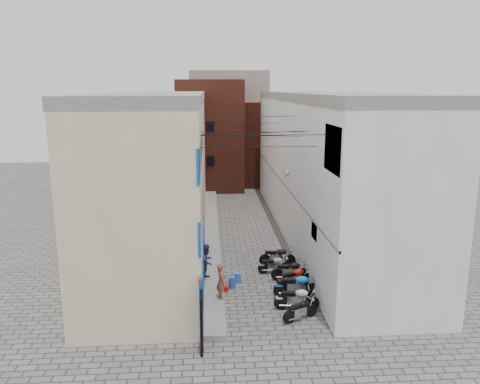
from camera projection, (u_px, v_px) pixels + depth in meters
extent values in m
plane|color=#5B5856|center=(269.00, 340.00, 17.57)|extent=(90.00, 90.00, 0.00)
cube|color=gray|center=(212.00, 233.00, 30.07)|extent=(0.90, 26.00, 0.25)
cube|color=beige|center=(163.00, 171.00, 28.98)|extent=(5.00, 26.00, 8.50)
cube|color=#E07E7E|center=(203.00, 174.00, 29.20)|extent=(0.10, 26.00, 0.80)
cube|color=#0B48A9|center=(203.00, 262.00, 21.90)|extent=(0.12, 10.20, 2.40)
cube|color=#0B48A9|center=(201.00, 178.00, 21.03)|extent=(0.10, 10.20, 4.00)
cube|color=gray|center=(161.00, 97.00, 28.01)|extent=(5.10, 26.00, 0.50)
cube|color=black|center=(202.00, 321.00, 16.78)|extent=(0.10, 1.20, 2.20)
cube|color=silver|center=(322.00, 169.00, 29.64)|extent=(5.00, 26.00, 8.50)
cube|color=#0B48A9|center=(334.00, 149.00, 17.68)|extent=(0.10, 2.40, 1.80)
cube|color=white|center=(315.00, 231.00, 20.99)|extent=(0.08, 1.00, 0.70)
cylinder|color=#B2B2B7|center=(295.00, 171.00, 23.41)|extent=(0.80, 0.06, 0.06)
sphere|color=#B2B2B7|center=(287.00, 173.00, 23.40)|extent=(0.28, 0.28, 0.28)
cube|color=gray|center=(325.00, 97.00, 28.67)|extent=(5.10, 26.00, 0.50)
cube|color=gray|center=(283.00, 183.00, 29.67)|extent=(0.10, 26.00, 0.12)
cube|color=maroon|center=(210.00, 135.00, 43.63)|extent=(6.00, 6.00, 10.00)
cube|color=maroon|center=(261.00, 143.00, 46.12)|extent=(5.00, 6.00, 8.00)
cube|color=gray|center=(229.00, 125.00, 49.50)|extent=(8.00, 5.00, 11.00)
cube|color=black|center=(233.00, 180.00, 41.86)|extent=(2.00, 0.30, 2.40)
cylinder|color=black|center=(265.00, 135.00, 17.89)|extent=(5.20, 0.02, 0.02)
cylinder|color=black|center=(259.00, 147.00, 19.99)|extent=(5.20, 0.02, 0.02)
cylinder|color=black|center=(254.00, 132.00, 22.34)|extent=(5.20, 0.02, 0.02)
cylinder|color=black|center=(249.00, 116.00, 24.65)|extent=(5.20, 0.02, 0.02)
cylinder|color=black|center=(245.00, 136.00, 27.85)|extent=(5.20, 0.02, 0.02)
cylinder|color=black|center=(241.00, 123.00, 30.66)|extent=(5.20, 0.02, 0.02)
cylinder|color=black|center=(257.00, 133.00, 20.86)|extent=(5.65, 2.07, 0.02)
cylinder|color=black|center=(251.00, 135.00, 23.87)|extent=(5.80, 1.58, 0.02)
imported|color=brown|center=(221.00, 281.00, 20.35)|extent=(0.51, 0.66, 1.60)
imported|color=#2B2E41|center=(207.00, 261.00, 22.46)|extent=(0.97, 1.05, 1.73)
cylinder|color=#244DB4|center=(232.00, 282.00, 22.15)|extent=(0.38, 0.38, 0.52)
cylinder|color=blue|center=(238.00, 278.00, 22.72)|extent=(0.33, 0.33, 0.49)
cube|color=red|center=(224.00, 288.00, 21.82)|extent=(0.43, 0.36, 0.24)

